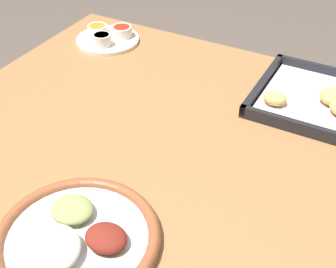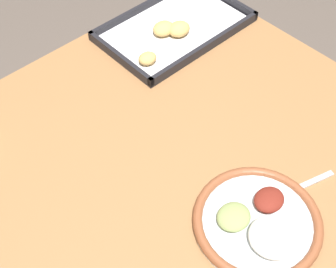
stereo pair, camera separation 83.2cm
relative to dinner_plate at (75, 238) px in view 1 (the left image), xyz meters
name	(u,v)px [view 1 (the left image)]	position (x,y,z in m)	size (l,w,h in m)	color
dining_table	(170,191)	(0.02, 0.28, -0.13)	(1.01, 0.88, 0.76)	olive
dinner_plate	(75,238)	(0.00, 0.00, 0.00)	(0.26, 0.26, 0.05)	silver
saucer_plate	(108,37)	(-0.34, 0.59, 0.00)	(0.17, 0.17, 0.04)	white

